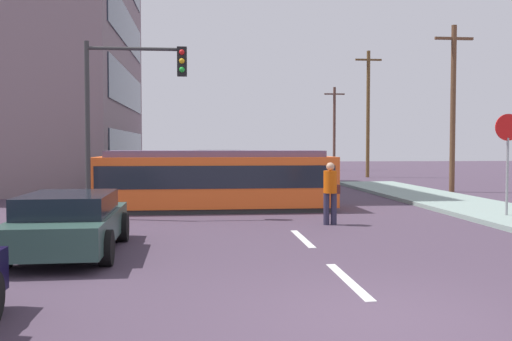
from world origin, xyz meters
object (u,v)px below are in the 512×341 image
Objects in this scene: parked_sedan_mid at (70,222)px; utility_pole_distant at (334,127)px; parked_sedan_far at (124,184)px; utility_pole_far at (368,112)px; pedestrian_crossing at (330,190)px; traffic_light_mast at (127,95)px; utility_pole_mid at (453,105)px; city_bus at (219,167)px; stop_sign at (508,143)px; streetcar_tram at (216,179)px.

parked_sedan_mid is 39.77m from utility_pole_distant.
parked_sedan_far is 0.53× the size of utility_pole_far.
pedestrian_crossing is 10.13m from parked_sedan_far.
traffic_light_mast reaches higher than pedestrian_crossing.
utility_pole_mid is 12.39m from utility_pole_far.
city_bus is at bearing 166.51° from utility_pole_mid.
pedestrian_crossing reaches higher than parked_sedan_mid.
parked_sedan_mid is at bearing -149.86° from pedestrian_crossing.
parked_sedan_mid is at bearing -160.58° from stop_sign.
utility_pole_distant is (14.13, 37.04, 3.19)m from parked_sedan_mid.
stop_sign is at bearing -95.03° from utility_pole_distant.
parked_sedan_mid is 0.57× the size of utility_pole_mid.
city_bus reaches higher than pedestrian_crossing.
streetcar_tram is at bearing -120.01° from utility_pole_far.
pedestrian_crossing is 0.39× the size of parked_sedan_mid.
utility_pole_far reaches higher than traffic_light_mast.
city_bus is at bearing 122.72° from stop_sign.
city_bus is at bearing 78.03° from parked_sedan_mid.
utility_pole_distant is (10.71, 20.94, 2.72)m from city_bus.
parked_sedan_mid is at bearing -101.97° from city_bus.
streetcar_tram is at bearing 127.91° from pedestrian_crossing.
city_bus is (0.39, 8.81, 0.08)m from streetcar_tram.
parked_sedan_mid is (-3.41, -16.10, -0.47)m from city_bus.
utility_pole_distant is (0.34, 11.11, -0.64)m from utility_pole_far.
utility_pole_mid reaches higher than traffic_light_mast.
parked_sedan_far is (-6.49, 7.77, -0.32)m from pedestrian_crossing.
utility_pole_mid is (10.62, -2.55, 2.89)m from city_bus.
streetcar_tram reaches higher than parked_sedan_mid.
utility_pole_mid is at bearing 29.63° from streetcar_tram.
utility_pole_far is (13.36, 20.54, 0.86)m from traffic_light_mast.
parked_sedan_mid is at bearing -118.00° from utility_pole_far.
pedestrian_crossing is at bearing -128.61° from utility_pole_mid.
utility_pole_far is (-0.24, 12.38, 0.47)m from utility_pole_mid.
city_bus reaches higher than parked_sedan_mid.
utility_pole_distant is at bearing 76.37° from pedestrian_crossing.
utility_pole_distant is at bearing 69.53° from streetcar_tram.
stop_sign is (7.80, -12.14, 1.10)m from city_bus.
parked_sedan_mid and parked_sedan_far have the same top height.
stop_sign reaches higher than city_bus.
parked_sedan_far is at bearing -128.93° from city_bus.
stop_sign is (5.23, 0.48, 1.25)m from pedestrian_crossing.
pedestrian_crossing is at bearing -103.63° from utility_pole_distant.
traffic_light_mast is 0.70× the size of utility_pole_distant.
city_bus is 12.88m from pedestrian_crossing.
city_bus reaches higher than parked_sedan_far.
utility_pole_mid is 0.89× the size of utility_pole_far.
streetcar_tram is 7.90m from parked_sedan_mid.
utility_pole_distant is (13.70, 31.66, 0.22)m from traffic_light_mast.
utility_pole_distant is at bearing 88.25° from utility_pole_far.
utility_pole_mid is at bearing -13.49° from city_bus.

